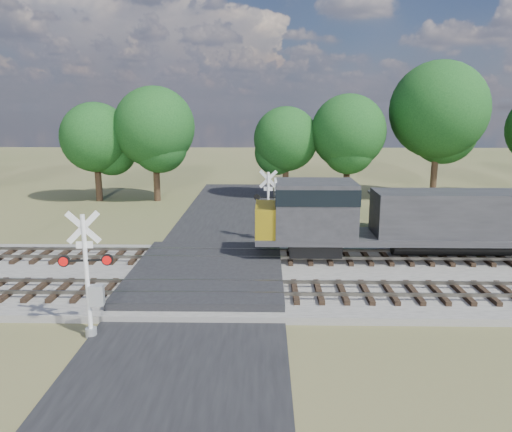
{
  "coord_description": "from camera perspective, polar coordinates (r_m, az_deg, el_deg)",
  "views": [
    {
      "loc": [
        2.72,
        -21.92,
        8.0
      ],
      "look_at": [
        2.27,
        2.0,
        2.78
      ],
      "focal_mm": 35.0,
      "sensor_mm": 36.0,
      "label": 1
    }
  ],
  "objects": [
    {
      "name": "ballast_bed",
      "position": [
        24.85,
        18.19,
        -6.75
      ],
      "size": [
        140.0,
        10.0,
        0.3
      ],
      "primitive_type": "cube",
      "color": "gray",
      "rests_on": "ground"
    },
    {
      "name": "crossing_signal_far",
      "position": [
        30.14,
        1.23,
        0.47
      ],
      "size": [
        1.75,
        0.45,
        4.37
      ],
      "rotation": [
        0.0,
        0.0,
        2.97
      ],
      "color": "silver",
      "rests_on": "ground"
    },
    {
      "name": "crossing_panel",
      "position": [
        23.86,
        -5.55,
        -6.54
      ],
      "size": [
        7.0,
        9.0,
        0.62
      ],
      "primitive_type": "cube",
      "color": "#262628",
      "rests_on": "ground"
    },
    {
      "name": "treeline",
      "position": [
        43.5,
        10.13,
        10.23
      ],
      "size": [
        82.81,
        10.84,
        11.98
      ],
      "color": "black",
      "rests_on": "ground"
    },
    {
      "name": "track_far",
      "position": [
        26.06,
        1.93,
        -4.62
      ],
      "size": [
        140.0,
        2.6,
        0.33
      ],
      "color": "black",
      "rests_on": "ballast_bed"
    },
    {
      "name": "crossing_signal_near",
      "position": [
        18.47,
        -18.39,
        -7.59
      ],
      "size": [
        1.85,
        0.43,
        4.6
      ],
      "rotation": [
        0.0,
        0.0,
        0.13
      ],
      "color": "silver",
      "rests_on": "ground"
    },
    {
      "name": "road",
      "position": [
        23.48,
        -5.68,
        -7.57
      ],
      "size": [
        7.0,
        60.0,
        0.08
      ],
      "primitive_type": "cube",
      "color": "black",
      "rests_on": "ground"
    },
    {
      "name": "ground",
      "position": [
        23.5,
        -5.68,
        -7.66
      ],
      "size": [
        160.0,
        160.0,
        0.0
      ],
      "primitive_type": "plane",
      "color": "#4B532C",
      "rests_on": "ground"
    },
    {
      "name": "equipment_shed",
      "position": [
        33.15,
        16.32,
        0.15
      ],
      "size": [
        3.82,
        3.82,
        2.57
      ],
      "rotation": [
        0.0,
        0.0,
        -0.02
      ],
      "color": "#402D1B",
      "rests_on": "ground"
    },
    {
      "name": "track_near",
      "position": [
        21.32,
        2.12,
        -8.54
      ],
      "size": [
        140.0,
        2.6,
        0.33
      ],
      "color": "black",
      "rests_on": "ballast_bed"
    }
  ]
}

